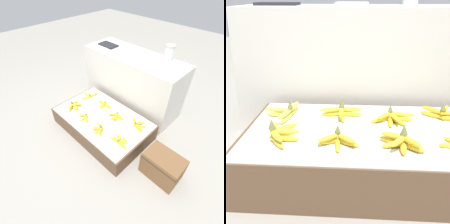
{
  "view_description": "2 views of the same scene",
  "coord_description": "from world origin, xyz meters",
  "views": [
    {
      "loc": [
        1.18,
        -1.01,
        1.69
      ],
      "look_at": [
        0.15,
        0.02,
        0.39
      ],
      "focal_mm": 28.0,
      "sensor_mm": 36.0,
      "label": 1
    },
    {
      "loc": [
        -0.04,
        -1.37,
        0.84
      ],
      "look_at": [
        -0.15,
        0.12,
        0.27
      ],
      "focal_mm": 50.0,
      "sensor_mm": 36.0,
      "label": 2
    }
  ],
  "objects": [
    {
      "name": "ground_plane",
      "position": [
        0.0,
        0.0,
        0.0
      ],
      "size": [
        10.0,
        10.0,
        0.0
      ],
      "primitive_type": "plane",
      "color": "gray"
    },
    {
      "name": "display_platform",
      "position": [
        0.0,
        0.0,
        0.11
      ],
      "size": [
        1.17,
        0.72,
        0.23
      ],
      "color": "brown",
      "rests_on": "ground_plane"
    },
    {
      "name": "back_vendor_table",
      "position": [
        -0.11,
        0.68,
        0.38
      ],
      "size": [
        1.38,
        0.5,
        0.77
      ],
      "color": "beige",
      "rests_on": "ground_plane"
    },
    {
      "name": "wooden_crate",
      "position": [
        0.88,
        -0.0,
        0.14
      ],
      "size": [
        0.37,
        0.26,
        0.28
      ],
      "color": "brown",
      "rests_on": "ground_plane"
    },
    {
      "name": "banana_bunch_front_left",
      "position": [
        -0.39,
        -0.13,
        0.26
      ],
      "size": [
        0.14,
        0.21,
        0.1
      ],
      "color": "gold",
      "rests_on": "display_platform"
    },
    {
      "name": "banana_bunch_front_midleft",
      "position": [
        -0.12,
        -0.17,
        0.25
      ],
      "size": [
        0.19,
        0.14,
        0.08
      ],
      "color": "gold",
      "rests_on": "display_platform"
    },
    {
      "name": "banana_bunch_front_midright",
      "position": [
        0.14,
        -0.17,
        0.26
      ],
      "size": [
        0.19,
        0.17,
        0.1
      ],
      "color": "gold",
      "rests_on": "display_platform"
    },
    {
      "name": "banana_bunch_front_right",
      "position": [
        0.42,
        -0.14,
        0.25
      ],
      "size": [
        0.24,
        0.14,
        0.08
      ],
      "color": "yellow",
      "rests_on": "display_platform"
    },
    {
      "name": "banana_bunch_middle_left",
      "position": [
        -0.42,
        0.14,
        0.26
      ],
      "size": [
        0.17,
        0.27,
        0.09
      ],
      "color": "#DBCC4C",
      "rests_on": "display_platform"
    },
    {
      "name": "banana_bunch_middle_midleft",
      "position": [
        -0.13,
        0.16,
        0.26
      ],
      "size": [
        0.23,
        0.15,
        0.09
      ],
      "color": "yellow",
      "rests_on": "display_platform"
    },
    {
      "name": "banana_bunch_middle_midright",
      "position": [
        0.13,
        0.11,
        0.25
      ],
      "size": [
        0.23,
        0.15,
        0.08
      ],
      "color": "yellow",
      "rests_on": "display_platform"
    },
    {
      "name": "banana_bunch_middle_right",
      "position": [
        0.4,
        0.18,
        0.25
      ],
      "size": [
        0.23,
        0.16,
        0.09
      ],
      "color": "gold",
      "rests_on": "display_platform"
    },
    {
      "name": "glass_jar",
      "position": [
        0.28,
        0.82,
        0.86
      ],
      "size": [
        0.11,
        0.11,
        0.19
      ],
      "color": "silver",
      "rests_on": "back_vendor_table"
    },
    {
      "name": "foam_tray_white",
      "position": [
        -0.1,
        0.72,
        0.78
      ],
      "size": [
        0.2,
        0.21,
        0.02
      ],
      "color": "white",
      "rests_on": "back_vendor_table"
    },
    {
      "name": "foam_tray_dark",
      "position": [
        -0.57,
        0.67,
        0.78
      ],
      "size": [
        0.26,
        0.16,
        0.02
      ],
      "color": "#232328",
      "rests_on": "back_vendor_table"
    }
  ]
}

